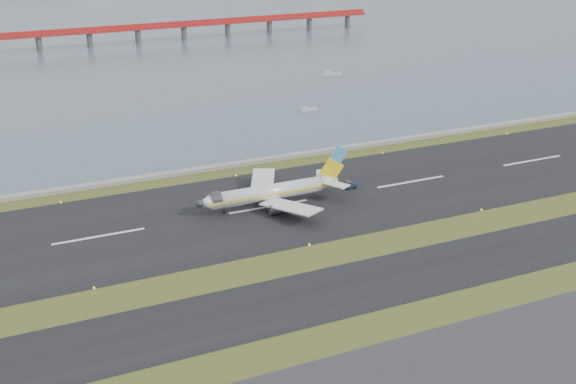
# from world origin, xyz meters

# --- Properties ---
(ground) EXTENTS (1000.00, 1000.00, 0.00)m
(ground) POSITION_xyz_m (0.00, 0.00, 0.00)
(ground) COLOR #3C491A
(ground) RESTS_ON ground
(taxiway_strip) EXTENTS (1000.00, 18.00, 0.10)m
(taxiway_strip) POSITION_xyz_m (0.00, -12.00, 0.05)
(taxiway_strip) COLOR black
(taxiway_strip) RESTS_ON ground
(runway_strip) EXTENTS (1000.00, 45.00, 0.10)m
(runway_strip) POSITION_xyz_m (0.00, 30.00, 0.05)
(runway_strip) COLOR black
(runway_strip) RESTS_ON ground
(seawall) EXTENTS (1000.00, 2.50, 1.00)m
(seawall) POSITION_xyz_m (0.00, 60.00, 0.50)
(seawall) COLOR gray
(seawall) RESTS_ON ground
(red_pier) EXTENTS (260.00, 5.00, 10.20)m
(red_pier) POSITION_xyz_m (20.00, 250.00, 7.28)
(red_pier) COLOR red
(red_pier) RESTS_ON ground
(airliner) EXTENTS (38.52, 32.89, 12.80)m
(airliner) POSITION_xyz_m (1.53, 30.66, 3.46)
(airliner) COLOR white
(airliner) RESTS_ON ground
(pushback_tug) EXTENTS (3.21, 2.02, 1.99)m
(pushback_tug) POSITION_xyz_m (23.28, 32.61, 0.97)
(pushback_tug) COLOR #132235
(pushback_tug) RESTS_ON ground
(workboat_near) EXTENTS (6.04, 2.09, 1.45)m
(workboat_near) POSITION_xyz_m (44.71, 102.09, 0.46)
(workboat_near) COLOR silver
(workboat_near) RESTS_ON ground
(workboat_far) EXTENTS (8.23, 4.91, 1.91)m
(workboat_far) POSITION_xyz_m (76.45, 146.16, 0.60)
(workboat_far) COLOR silver
(workboat_far) RESTS_ON ground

